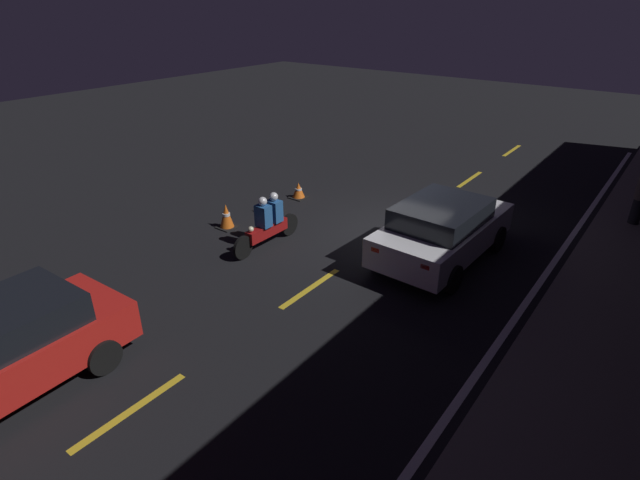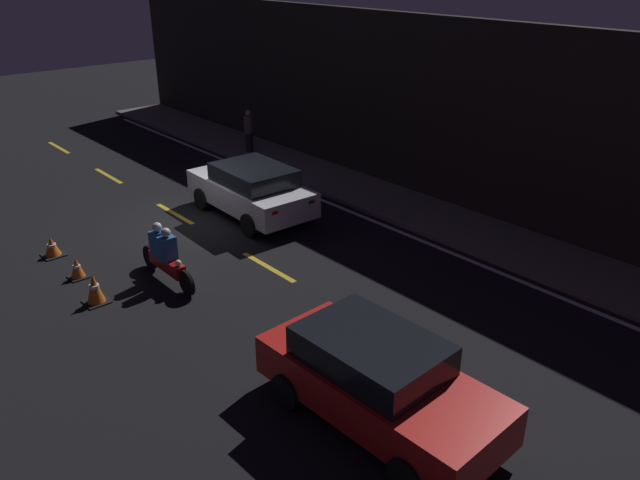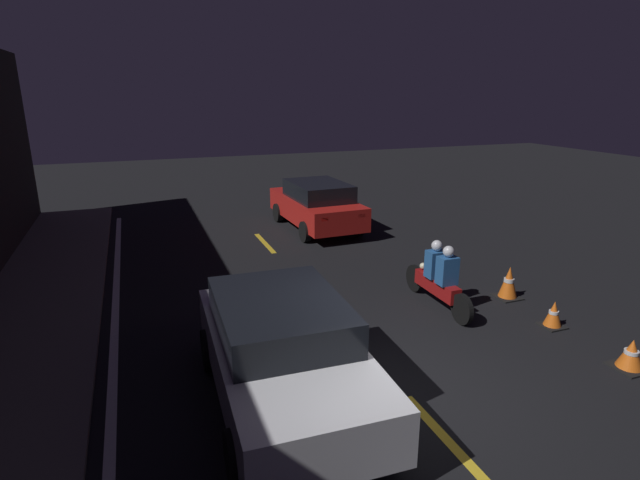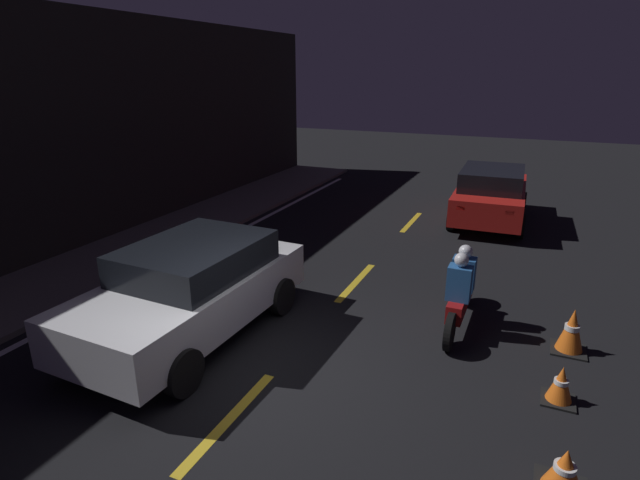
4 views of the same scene
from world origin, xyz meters
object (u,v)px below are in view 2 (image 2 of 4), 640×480
traffic_cone_near (52,247)px  taxi_red (377,379)px  motorcycle (165,255)px  traffic_cone_far (94,289)px  pedestrian (249,131)px  traffic_cone_mid (77,268)px  sedan_white (252,189)px

traffic_cone_near → taxi_red: bearing=10.3°
motorcycle → traffic_cone_far: motorcycle is taller
traffic_cone_far → pedestrian: bearing=127.5°
traffic_cone_near → traffic_cone_mid: size_ratio=1.02×
traffic_cone_far → sedan_white: bearing=108.6°
sedan_white → traffic_cone_far: 5.77m
sedan_white → pedestrian: bearing=-32.7°
traffic_cone_near → traffic_cone_far: 2.94m
taxi_red → motorcycle: bearing=-179.9°
sedan_white → motorcycle: (1.94, -3.80, -0.16)m
sedan_white → motorcycle: 4.26m
pedestrian → traffic_cone_far: bearing=-52.5°
sedan_white → pedestrian: (-4.99, 3.45, 0.08)m
pedestrian → traffic_cone_mid: bearing=-58.1°
traffic_cone_near → pedestrian: (-3.88, 8.76, 0.64)m
pedestrian → sedan_white: bearing=-34.7°
traffic_cone_mid → traffic_cone_far: (1.38, -0.15, 0.09)m
traffic_cone_near → traffic_cone_mid: 1.55m
motorcycle → traffic_cone_far: (-0.10, -1.66, -0.30)m
motorcycle → traffic_cone_near: 3.42m
traffic_cone_mid → pedestrian: bearing=121.9°
motorcycle → pedestrian: 10.02m
sedan_white → motorcycle: sedan_white is taller
motorcycle → traffic_cone_near: motorcycle is taller
taxi_red → traffic_cone_mid: (-7.95, -1.71, -0.55)m
motorcycle → traffic_cone_mid: motorcycle is taller
pedestrian → traffic_cone_near: bearing=-66.1°
traffic_cone_mid → traffic_cone_near: bearing=-179.6°
motorcycle → traffic_cone_mid: size_ratio=4.59×
taxi_red → pedestrian: (-13.38, 7.04, 0.09)m
sedan_white → taxi_red: taxi_red is taller
taxi_red → motorcycle: 6.47m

